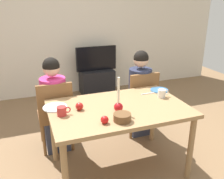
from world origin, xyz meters
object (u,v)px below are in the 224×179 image
Objects in this scene: person_left_child at (55,107)px; tv_stand at (97,82)px; apple_by_left_plate at (79,106)px; tv at (96,59)px; mug_left at (62,111)px; mug_right at (162,93)px; chair_left at (55,112)px; bowl_walnuts at (122,117)px; apple_near_candle at (105,120)px; chair_right at (140,99)px; candle_centerpiece at (118,105)px; plate_left at (55,107)px; person_right_child at (140,95)px; dining_table at (119,114)px; plate_right at (159,90)px.

person_left_child reaches higher than tv_stand.
tv is at bearing 69.32° from apple_by_left_plate.
mug_right reaches higher than mug_left.
bowl_walnuts is (0.49, -0.90, 0.27)m from chair_left.
apple_near_candle is at bearing -67.56° from apple_by_left_plate.
chair_right is 2.57× the size of candle_centerpiece.
tv reaches higher than tv_stand.
mug_right reaches higher than plate_left.
person_right_child is at bearing 50.78° from candle_centerpiece.
plate_left is (-0.61, 0.20, 0.09)m from dining_table.
mug_right is (1.12, -0.56, 0.23)m from person_left_child.
tv_stand is at bearing 58.82° from chair_left.
chair_right reaches higher than apple_near_candle.
mug_right is at bearing -90.88° from person_right_child.
chair_left is 0.77× the size of person_left_child.
dining_table is at bearing 48.97° from apple_near_candle.
candle_centerpiece reaches higher than mug_left.
tv reaches higher than mug_left.
person_right_child is at bearing -86.30° from tv_stand.
tv is (-0.11, 1.66, 0.14)m from person_right_child.
mug_left reaches higher than bowl_walnuts.
apple_near_candle is (-0.80, -0.92, 0.22)m from person_right_child.
chair_right is at bearing 54.55° from bowl_walnuts.
dining_table is at bearing -18.36° from plate_left.
plate_right is 0.91m from bowl_walnuts.
person_left_child reaches higher than mug_left.
person_left_child is 1.00× the size of person_right_child.
person_left_child is 0.94m from candle_centerpiece.
person_left_child is at bearing -121.67° from tv_stand.
tv_stand is at bearing 78.92° from dining_table.
chair_right is at bearing 19.02° from plate_left.
plate_right is (0.07, -0.37, 0.19)m from person_right_child.
tv is 3.70× the size of plate_right.
tv_stand is at bearing 78.39° from bowl_walnuts.
dining_table is at bearing -48.14° from person_left_child.
dining_table is at bearing -0.68° from mug_left.
apple_by_left_plate is (-0.31, 0.36, 0.00)m from bowl_walnuts.
chair_left reaches higher than mug_right.
candle_centerpiece is at bearing -101.62° from tv_stand.
tv_stand is at bearing 65.94° from mug_left.
plate_left is at bearing -95.71° from chair_left.
mug_right is 0.94m from apple_by_left_plate.
chair_right reaches higher than plate_left.
chair_left is 0.66m from mug_left.
mug_right is 0.80× the size of bowl_walnuts.
person_right_child is (0.00, 0.03, 0.06)m from chair_right.
chair_left is 5.57× the size of bowl_walnuts.
chair_right is 0.97m from candle_centerpiece.
apple_by_left_plate is at bearing -110.69° from tv_stand.
mug_left is (-0.53, 0.10, -0.03)m from candle_centerpiece.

